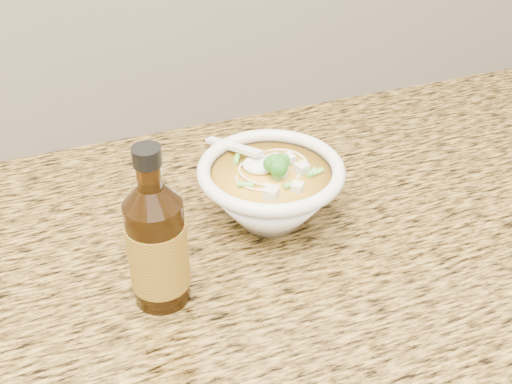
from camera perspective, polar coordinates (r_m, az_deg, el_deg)
name	(u,v)px	position (r m, az deg, el deg)	size (l,w,h in m)	color
soup_bowl	(271,192)	(0.82, 1.31, 0.04)	(0.19, 0.20, 0.10)	white
hot_sauce_bottle	(157,246)	(0.69, -8.77, -4.74)	(0.07, 0.07, 0.20)	#351C07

